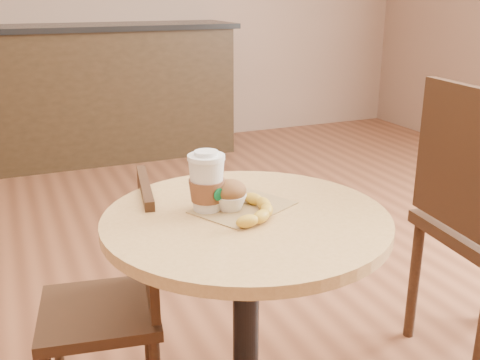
{
  "coord_description": "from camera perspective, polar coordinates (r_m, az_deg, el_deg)",
  "views": [
    {
      "loc": [
        -0.63,
        -1.3,
        1.28
      ],
      "look_at": [
        -0.1,
        -0.07,
        0.83
      ],
      "focal_mm": 42.0,
      "sensor_mm": 36.0,
      "label": 1
    }
  ],
  "objects": [
    {
      "name": "cafe_table",
      "position": [
        1.5,
        0.61,
        -11.0
      ],
      "size": [
        0.72,
        0.72,
        0.75
      ],
      "color": "black",
      "rests_on": "ground"
    },
    {
      "name": "kraft_bag",
      "position": [
        1.45,
        0.33,
        -2.8
      ],
      "size": [
        0.3,
        0.27,
        0.0
      ],
      "primitive_type": "cube",
      "rotation": [
        0.0,
        0.0,
        0.47
      ],
      "color": "olive",
      "rests_on": "cafe_table"
    },
    {
      "name": "coffee_cup",
      "position": [
        1.41,
        -3.4,
        -0.43
      ],
      "size": [
        0.09,
        0.1,
        0.16
      ],
      "rotation": [
        0.0,
        0.0,
        0.36
      ],
      "color": "silver",
      "rests_on": "cafe_table"
    },
    {
      "name": "muffin",
      "position": [
        1.42,
        -1.03,
        -1.51
      ],
      "size": [
        0.09,
        0.09,
        0.08
      ],
      "color": "white",
      "rests_on": "kraft_bag"
    },
    {
      "name": "service_counter",
      "position": [
        4.59,
        -15.09,
        8.52
      ],
      "size": [
        2.3,
        0.65,
        1.04
      ],
      "color": "black",
      "rests_on": "ground"
    },
    {
      "name": "chair_left",
      "position": [
        1.72,
        -12.37,
        -11.54
      ],
      "size": [
        0.39,
        0.39,
        0.78
      ],
      "rotation": [
        0.0,
        0.0,
        -1.74
      ],
      "color": "#382313",
      "rests_on": "ground"
    },
    {
      "name": "banana",
      "position": [
        1.41,
        0.98,
        -2.75
      ],
      "size": [
        0.21,
        0.26,
        0.03
      ],
      "primitive_type": null,
      "rotation": [
        0.0,
        0.0,
        -0.36
      ],
      "color": "gold",
      "rests_on": "kraft_bag"
    }
  ]
}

